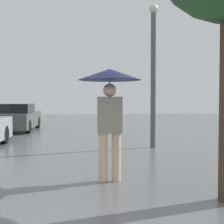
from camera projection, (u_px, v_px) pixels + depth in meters
pedestrian at (110, 93)px, 5.36m from camera, size 1.09×1.09×1.95m
parked_car_farthest at (17, 118)px, 14.59m from camera, size 1.63×4.15×1.25m
street_lamp at (153, 67)px, 9.23m from camera, size 0.28×0.28×4.24m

